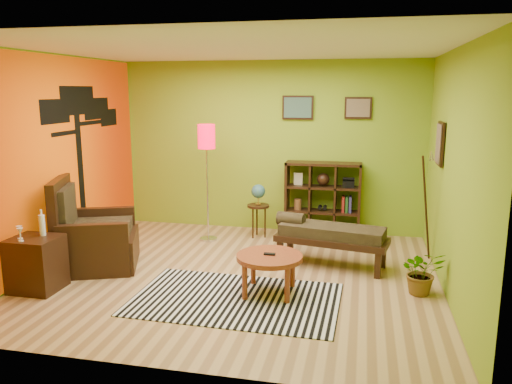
% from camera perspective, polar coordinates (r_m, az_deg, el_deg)
% --- Properties ---
extents(ground, '(5.00, 5.00, 0.00)m').
position_cam_1_polar(ground, '(6.47, -2.13, -9.50)').
color(ground, tan).
rests_on(ground, ground).
extents(room_shell, '(5.04, 4.54, 2.82)m').
position_cam_1_polar(room_shell, '(6.09, -3.07, 6.62)').
color(room_shell, '#7CA120').
rests_on(room_shell, ground).
extents(zebra_rug, '(2.34, 1.49, 0.01)m').
position_cam_1_polar(zebra_rug, '(5.77, -2.31, -12.12)').
color(zebra_rug, silver).
rests_on(zebra_rug, ground).
extents(coffee_table, '(0.76, 0.76, 0.49)m').
position_cam_1_polar(coffee_table, '(5.79, 1.56, -7.80)').
color(coffee_table, brown).
rests_on(coffee_table, ground).
extents(armchair, '(1.27, 1.25, 1.21)m').
position_cam_1_polar(armchair, '(7.01, -18.22, -5.25)').
color(armchair, black).
rests_on(armchair, ground).
extents(side_cabinet, '(0.54, 0.49, 0.96)m').
position_cam_1_polar(side_cabinet, '(6.46, -23.81, -7.47)').
color(side_cabinet, black).
rests_on(side_cabinet, ground).
extents(floor_lamp, '(0.27, 0.27, 1.82)m').
position_cam_1_polar(floor_lamp, '(7.66, -5.66, 5.13)').
color(floor_lamp, silver).
rests_on(floor_lamp, ground).
extents(globe_table, '(0.35, 0.35, 0.86)m').
position_cam_1_polar(globe_table, '(7.93, 0.26, -0.61)').
color(globe_table, black).
rests_on(globe_table, ground).
extents(cube_shelf, '(1.20, 0.35, 1.20)m').
position_cam_1_polar(cube_shelf, '(8.08, 7.72, -0.85)').
color(cube_shelf, black).
rests_on(cube_shelf, ground).
extents(bench, '(1.55, 0.79, 0.68)m').
position_cam_1_polar(bench, '(6.74, 8.31, -4.80)').
color(bench, black).
rests_on(bench, ground).
extents(potted_plant, '(0.57, 0.61, 0.42)m').
position_cam_1_polar(potted_plant, '(6.15, 18.40, -9.16)').
color(potted_plant, '#26661E').
rests_on(potted_plant, ground).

